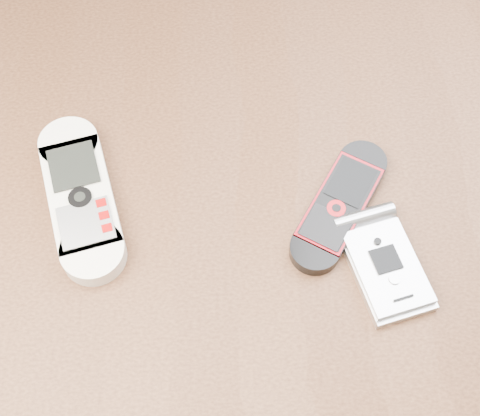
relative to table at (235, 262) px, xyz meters
name	(u,v)px	position (x,y,z in m)	size (l,w,h in m)	color
ground	(237,403)	(0.00, 0.00, -0.64)	(4.00, 4.00, 0.00)	#472B19
table	(235,262)	(0.00, 0.00, 0.00)	(1.20, 0.80, 0.75)	black
nokia_white	(81,196)	(-0.14, 0.02, 0.12)	(0.06, 0.17, 0.02)	white
nokia_black_red	(339,205)	(0.09, 0.00, 0.11)	(0.04, 0.15, 0.01)	black
motorola_razr	(386,266)	(0.13, -0.06, 0.11)	(0.06, 0.11, 0.02)	silver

